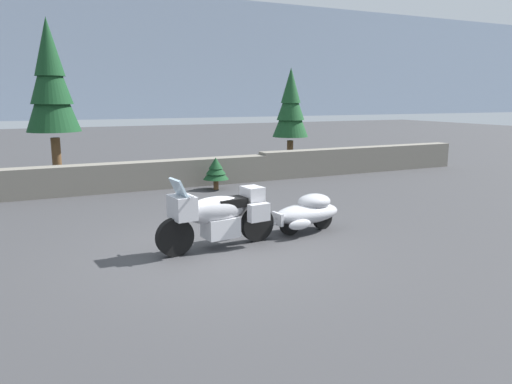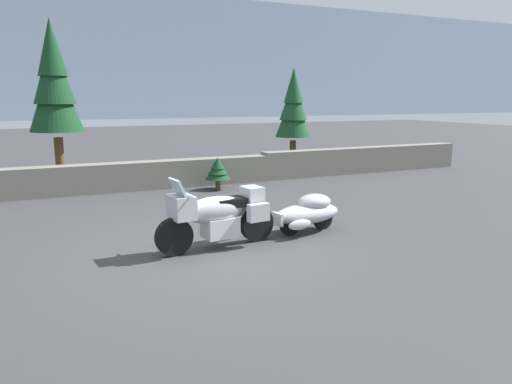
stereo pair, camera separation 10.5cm
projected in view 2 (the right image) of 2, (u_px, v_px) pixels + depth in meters
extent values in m
plane|color=#38383A|center=(217.00, 252.00, 8.38)|extent=(80.00, 80.00, 0.00)
cube|color=slate|center=(142.00, 176.00, 14.07)|extent=(8.00, 0.59, 0.82)
cube|color=slate|center=(364.00, 160.00, 17.33)|extent=(8.00, 0.55, 0.91)
cube|color=#99A8BF|center=(47.00, 70.00, 93.01)|extent=(240.00, 80.00, 16.00)
cylinder|color=black|center=(174.00, 237.00, 8.12)|extent=(0.67, 0.22, 0.66)
cylinder|color=black|center=(257.00, 224.00, 8.97)|extent=(0.67, 0.22, 0.66)
cube|color=silver|center=(220.00, 227.00, 8.56)|extent=(0.65, 0.51, 0.36)
ellipsoid|color=#B2B2B7|center=(215.00, 210.00, 8.44)|extent=(1.24, 0.58, 0.48)
cube|color=#B2B2B7|center=(181.00, 207.00, 8.10)|extent=(0.42, 0.56, 0.40)
cube|color=#9EB7C6|center=(178.00, 188.00, 8.01)|extent=(0.24, 0.46, 0.34)
cube|color=black|center=(230.00, 202.00, 8.58)|extent=(0.60, 0.43, 0.16)
cube|color=#B2B2B7|center=(252.00, 194.00, 8.80)|extent=(0.37, 0.44, 0.28)
cube|color=#B2B2B7|center=(258.00, 212.00, 8.58)|extent=(0.42, 0.21, 0.32)
cube|color=#B2B2B7|center=(242.00, 206.00, 9.08)|extent=(0.42, 0.21, 0.32)
cylinder|color=silver|center=(184.00, 194.00, 8.08)|extent=(0.13, 0.70, 0.04)
cylinder|color=silver|center=(176.00, 222.00, 8.10)|extent=(0.26, 0.10, 0.54)
cylinder|color=black|center=(290.00, 224.00, 9.38)|extent=(0.45, 0.15, 0.44)
cylinder|color=black|center=(323.00, 219.00, 9.80)|extent=(0.45, 0.15, 0.44)
ellipsoid|color=#B2B2B7|center=(307.00, 214.00, 9.56)|extent=(1.57, 0.86, 0.40)
ellipsoid|color=#B2B2B7|center=(314.00, 202.00, 9.61)|extent=(0.78, 0.64, 0.32)
cube|color=silver|center=(278.00, 219.00, 9.20)|extent=(0.10, 0.32, 0.24)
ellipsoid|color=#B2B2B7|center=(300.00, 225.00, 9.10)|extent=(0.53, 0.20, 0.20)
ellipsoid|color=#B2B2B7|center=(281.00, 218.00, 9.64)|extent=(0.53, 0.20, 0.20)
cylinder|color=silver|center=(260.00, 226.00, 9.02)|extent=(0.70, 0.13, 0.05)
cylinder|color=brown|center=(60.00, 161.00, 14.96)|extent=(0.28, 0.28, 1.45)
cone|color=#143D1E|center=(55.00, 94.00, 14.56)|extent=(1.60, 1.60, 2.29)
cone|color=#143D1E|center=(53.00, 70.00, 14.43)|extent=(1.24, 1.24, 2.00)
cone|color=#143D1E|center=(51.00, 47.00, 14.29)|extent=(0.88, 0.88, 1.72)
cylinder|color=brown|center=(293.00, 155.00, 18.08)|extent=(0.24, 0.24, 1.08)
cone|color=#194723|center=(293.00, 114.00, 17.78)|extent=(1.33, 1.33, 1.71)
cone|color=#194723|center=(294.00, 100.00, 17.69)|extent=(1.03, 1.03, 1.50)
cone|color=#194723|center=(294.00, 85.00, 17.59)|extent=(0.73, 0.73, 1.28)
cylinder|color=brown|center=(218.00, 185.00, 14.10)|extent=(0.15, 0.15, 0.27)
cone|color=#143D1E|center=(218.00, 172.00, 14.03)|extent=(0.76, 0.76, 0.43)
cone|color=#143D1E|center=(218.00, 167.00, 14.00)|extent=(0.59, 0.59, 0.38)
cone|color=#143D1E|center=(218.00, 163.00, 13.98)|extent=(0.42, 0.42, 0.32)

